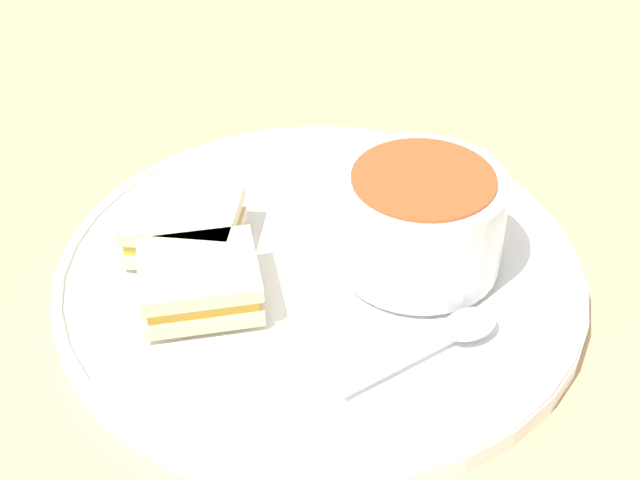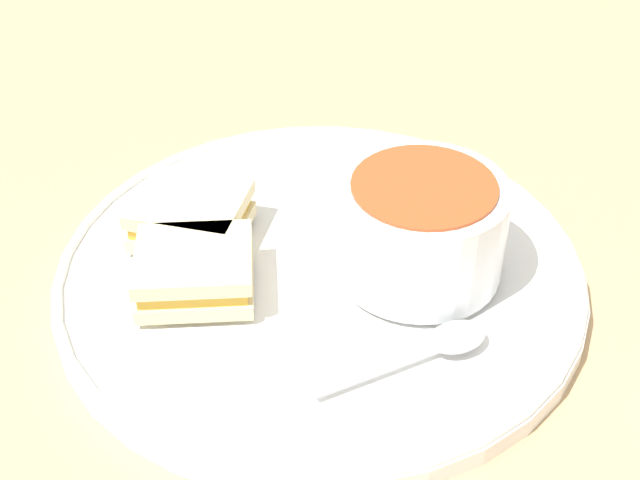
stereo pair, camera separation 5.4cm
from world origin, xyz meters
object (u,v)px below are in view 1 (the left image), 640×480
spoon (459,330)px  sandwich_half_near (184,225)px  soup_bowl (420,220)px  sandwich_half_far (200,282)px

spoon → sandwich_half_near: size_ratio=1.22×
soup_bowl → sandwich_half_near: size_ratio=1.12×
sandwich_half_far → sandwich_half_near: bearing=169.9°
spoon → sandwich_half_far: (-0.09, -0.12, 0.01)m
soup_bowl → spoon: 0.07m
spoon → sandwich_half_far: bearing=135.1°
spoon → sandwich_half_far: 0.15m
soup_bowl → sandwich_half_far: size_ratio=1.24×
sandwich_half_near → sandwich_half_far: same height
soup_bowl → spoon: bearing=-11.1°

